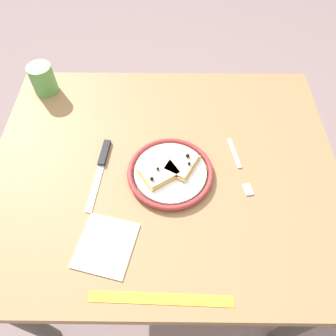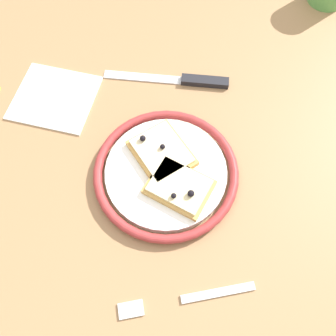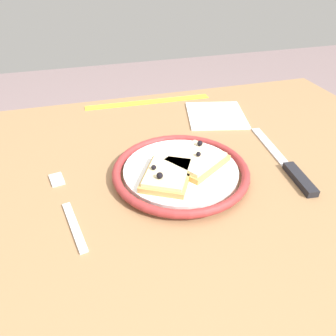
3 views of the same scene
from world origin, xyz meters
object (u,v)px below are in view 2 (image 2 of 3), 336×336
Objects in this scene: pizza_slice_far at (162,152)px; knife at (188,80)px; dining_table at (182,183)px; napkin at (55,98)px; fork at (186,299)px; pizza_slice_near at (180,187)px; plate at (166,172)px.

pizza_slice_far reaches higher than knife.
pizza_slice_far reaches higher than dining_table.
fork is at bearing -145.78° from napkin.
pizza_slice_far is at bearing 25.45° from pizza_slice_near.
napkin is at bearing 53.28° from plate.
napkin is (0.14, 0.24, 0.08)m from dining_table.
pizza_slice_near is (-0.03, -0.02, 0.01)m from plate.
pizza_slice_near is 0.51× the size of knife.
fork is (-0.22, -0.00, 0.08)m from dining_table.
fork is (-0.23, -0.04, -0.02)m from pizza_slice_far.
plate reaches higher than napkin.
dining_table is at bearing -8.50° from pizza_slice_near.
plate is 1.00× the size of knife.
dining_table is 4.15× the size of plate.
plate reaches higher than dining_table.
plate reaches higher than knife.
napkin is (-0.04, 0.25, -0.00)m from knife.
pizza_slice_far reaches higher than plate.
pizza_slice_near is 0.17m from fork.
plate is (-0.02, 0.03, 0.09)m from dining_table.
fork and napkin have the same top height.
pizza_slice_near is (-0.05, 0.01, 0.11)m from dining_table.
plate is 1.98× the size of pizza_slice_near.
plate is at bearing 168.64° from knife.
napkin is at bearing 99.21° from knife.
pizza_slice_near reaches higher than dining_table.
fork is 0.43m from napkin.
knife is 0.25m from napkin.
dining_table is at bearing -119.83° from napkin.
knife is at bearing -80.79° from napkin.
napkin is (0.35, 0.24, 0.00)m from fork.
dining_table is 0.11m from pizza_slice_far.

